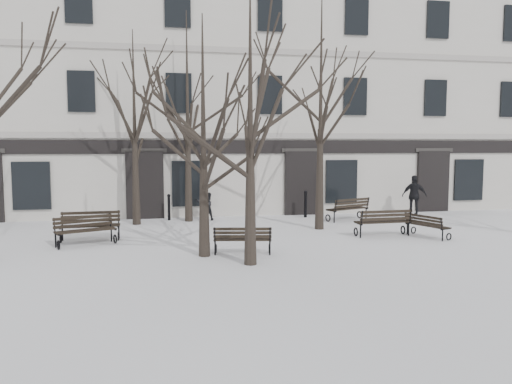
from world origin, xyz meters
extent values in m
plane|color=white|center=(0.00, 0.00, 0.00)|extent=(100.00, 100.00, 0.00)
cube|color=beige|center=(0.00, 13.00, 5.50)|extent=(40.00, 10.00, 11.00)
cube|color=#A9A29B|center=(0.00, 7.97, 3.60)|extent=(40.00, 0.12, 0.25)
cube|color=#A9A29B|center=(0.00, 7.97, 7.30)|extent=(40.00, 0.12, 0.25)
cube|color=black|center=(0.00, 7.96, 3.10)|extent=(40.00, 0.10, 0.60)
cube|color=black|center=(-8.10, 7.95, 1.50)|extent=(1.50, 0.14, 2.00)
cube|color=black|center=(-3.50, 7.94, 1.45)|extent=(1.60, 0.22, 2.90)
cube|color=#2D2B28|center=(-3.50, 7.90, 2.95)|extent=(1.90, 0.08, 0.18)
cube|color=black|center=(-1.60, 7.95, 1.50)|extent=(1.50, 0.14, 2.00)
cube|color=black|center=(3.50, 7.94, 1.45)|extent=(1.60, 0.22, 2.90)
cube|color=#2D2B28|center=(3.50, 7.90, 2.95)|extent=(1.90, 0.08, 0.18)
cube|color=black|center=(5.40, 7.95, 1.50)|extent=(1.50, 0.14, 2.00)
cube|color=black|center=(10.00, 7.94, 1.45)|extent=(1.60, 0.22, 2.90)
cube|color=#2D2B28|center=(10.00, 7.90, 2.95)|extent=(1.90, 0.08, 0.18)
cube|color=black|center=(11.90, 7.95, 1.50)|extent=(1.50, 0.14, 2.00)
cube|color=black|center=(-6.00, 7.95, 5.40)|extent=(1.10, 0.14, 1.70)
cube|color=black|center=(-6.00, 7.95, 9.00)|extent=(1.10, 0.14, 1.70)
cube|color=black|center=(-2.00, 7.95, 5.40)|extent=(1.10, 0.14, 1.70)
cube|color=black|center=(-2.00, 7.95, 9.00)|extent=(1.10, 0.14, 1.70)
cube|color=black|center=(2.00, 7.95, 5.40)|extent=(1.10, 0.14, 1.70)
cube|color=black|center=(2.00, 7.95, 9.00)|extent=(1.10, 0.14, 1.70)
cube|color=black|center=(6.00, 7.95, 5.40)|extent=(1.10, 0.14, 1.70)
cube|color=black|center=(6.00, 7.95, 9.00)|extent=(1.10, 0.14, 1.70)
cube|color=black|center=(10.00, 7.95, 5.40)|extent=(1.10, 0.14, 1.70)
cube|color=black|center=(10.00, 7.95, 9.00)|extent=(1.10, 0.14, 1.70)
cube|color=black|center=(14.00, 7.95, 5.40)|extent=(1.10, 0.14, 1.70)
cone|color=black|center=(-1.56, 0.09, 1.42)|extent=(0.34, 0.34, 2.85)
cone|color=black|center=(-0.43, -1.14, 1.55)|extent=(0.34, 0.34, 3.11)
cone|color=black|center=(-3.79, 6.37, 1.61)|extent=(0.34, 0.34, 3.22)
cone|color=black|center=(-1.69, 6.86, 1.81)|extent=(0.34, 0.34, 3.61)
cone|color=black|center=(3.10, 3.98, 1.89)|extent=(0.34, 0.34, 3.77)
torus|color=black|center=(-5.86, 1.77, 0.14)|extent=(0.17, 0.29, 0.30)
cylinder|color=black|center=(-6.01, 2.11, 0.23)|extent=(0.05, 0.05, 0.46)
cube|color=black|center=(-5.94, 1.94, 0.46)|extent=(0.28, 0.54, 0.05)
torus|color=black|center=(-4.26, 2.48, 0.14)|extent=(0.17, 0.29, 0.30)
cylinder|color=black|center=(-4.41, 2.82, 0.23)|extent=(0.05, 0.05, 0.46)
cube|color=black|center=(-4.34, 2.65, 0.46)|extent=(0.28, 0.54, 0.05)
cube|color=black|center=(-5.05, 2.09, 0.48)|extent=(1.73, 0.83, 0.04)
cube|color=black|center=(-5.10, 2.22, 0.48)|extent=(1.73, 0.83, 0.04)
cube|color=black|center=(-5.16, 2.35, 0.48)|extent=(1.73, 0.83, 0.04)
cube|color=black|center=(-5.22, 2.48, 0.48)|extent=(1.73, 0.83, 0.04)
cube|color=black|center=(-5.24, 2.52, 0.62)|extent=(1.71, 0.78, 0.09)
cube|color=black|center=(-5.25, 2.54, 0.74)|extent=(1.71, 0.78, 0.09)
cube|color=black|center=(-5.26, 2.56, 0.86)|extent=(1.71, 0.78, 0.09)
cylinder|color=black|center=(-6.05, 2.18, 0.67)|extent=(0.10, 0.15, 0.51)
cylinder|color=black|center=(-4.45, 2.89, 0.67)|extent=(0.10, 0.15, 0.51)
torus|color=black|center=(0.37, 0.20, 0.13)|extent=(0.09, 0.27, 0.27)
cylinder|color=black|center=(0.31, -0.13, 0.21)|extent=(0.05, 0.05, 0.42)
cube|color=black|center=(0.34, 0.03, 0.42)|extent=(0.13, 0.51, 0.05)
torus|color=black|center=(-1.19, 0.47, 0.13)|extent=(0.09, 0.27, 0.27)
cylinder|color=black|center=(-1.25, 0.14, 0.21)|extent=(0.05, 0.05, 0.42)
cube|color=black|center=(-1.22, 0.30, 0.42)|extent=(0.13, 0.51, 0.05)
cube|color=black|center=(-0.41, 0.37, 0.44)|extent=(1.66, 0.37, 0.03)
cube|color=black|center=(-0.43, 0.24, 0.44)|extent=(1.66, 0.37, 0.03)
cube|color=black|center=(-0.45, 0.11, 0.44)|extent=(1.66, 0.37, 0.03)
cube|color=black|center=(-0.47, -0.02, 0.44)|extent=(1.66, 0.37, 0.03)
cube|color=black|center=(-0.48, -0.05, 0.56)|extent=(1.66, 0.32, 0.08)
cube|color=black|center=(-0.48, -0.07, 0.67)|extent=(1.66, 0.32, 0.08)
cube|color=black|center=(-0.49, -0.09, 0.78)|extent=(1.66, 0.32, 0.08)
cylinder|color=black|center=(0.30, -0.21, 0.60)|extent=(0.06, 0.14, 0.46)
cylinder|color=black|center=(-1.26, 0.06, 0.60)|extent=(0.06, 0.14, 0.46)
torus|color=black|center=(5.72, 2.40, 0.15)|extent=(0.07, 0.31, 0.31)
cylinder|color=black|center=(5.74, 2.02, 0.24)|extent=(0.05, 0.05, 0.48)
cube|color=black|center=(5.73, 2.21, 0.48)|extent=(0.08, 0.59, 0.05)
torus|color=black|center=(3.91, 2.32, 0.15)|extent=(0.07, 0.31, 0.31)
cylinder|color=black|center=(3.92, 1.94, 0.24)|extent=(0.05, 0.05, 0.48)
cube|color=black|center=(3.91, 2.13, 0.48)|extent=(0.08, 0.59, 0.05)
cube|color=black|center=(4.81, 2.41, 0.50)|extent=(1.93, 0.18, 0.04)
cube|color=black|center=(4.82, 2.26, 0.50)|extent=(1.93, 0.18, 0.04)
cube|color=black|center=(4.82, 2.11, 0.50)|extent=(1.93, 0.18, 0.04)
cube|color=black|center=(4.83, 1.96, 0.50)|extent=(1.93, 0.18, 0.04)
cube|color=black|center=(4.83, 1.92, 0.64)|extent=(1.92, 0.12, 0.10)
cube|color=black|center=(4.83, 1.89, 0.77)|extent=(1.92, 0.12, 0.10)
cube|color=black|center=(4.84, 1.87, 0.90)|extent=(1.92, 0.12, 0.10)
cylinder|color=black|center=(5.74, 1.93, 0.69)|extent=(0.05, 0.15, 0.53)
cylinder|color=black|center=(3.93, 1.85, 0.69)|extent=(0.05, 0.15, 0.53)
torus|color=black|center=(-6.01, 2.87, 0.15)|extent=(0.07, 0.31, 0.31)
cylinder|color=black|center=(-6.03, 3.26, 0.24)|extent=(0.05, 0.05, 0.48)
cube|color=black|center=(-6.02, 3.07, 0.48)|extent=(0.09, 0.59, 0.05)
torus|color=black|center=(-4.20, 2.97, 0.15)|extent=(0.07, 0.31, 0.31)
cylinder|color=black|center=(-4.22, 3.36, 0.24)|extent=(0.05, 0.05, 0.48)
cube|color=black|center=(-4.21, 3.17, 0.48)|extent=(0.09, 0.59, 0.05)
cube|color=black|center=(-5.10, 2.88, 0.50)|extent=(1.92, 0.20, 0.04)
cube|color=black|center=(-5.11, 3.03, 0.50)|extent=(1.92, 0.20, 0.04)
cube|color=black|center=(-5.12, 3.18, 0.50)|extent=(1.92, 0.20, 0.04)
cube|color=black|center=(-5.13, 3.33, 0.50)|extent=(1.92, 0.20, 0.04)
cube|color=black|center=(-5.13, 3.37, 0.64)|extent=(1.92, 0.14, 0.10)
cube|color=black|center=(-5.13, 3.39, 0.77)|extent=(1.92, 0.14, 0.10)
cube|color=black|center=(-5.13, 3.42, 0.90)|extent=(1.92, 0.14, 0.10)
cylinder|color=black|center=(-6.04, 3.34, 0.69)|extent=(0.05, 0.15, 0.53)
cylinder|color=black|center=(-4.22, 3.44, 0.69)|extent=(0.05, 0.15, 0.53)
torus|color=black|center=(5.69, 6.40, 0.15)|extent=(0.17, 0.31, 0.31)
cylinder|color=black|center=(5.84, 6.04, 0.24)|extent=(0.05, 0.05, 0.48)
cube|color=black|center=(5.77, 6.22, 0.48)|extent=(0.28, 0.57, 0.05)
torus|color=black|center=(4.01, 5.68, 0.15)|extent=(0.17, 0.31, 0.31)
cylinder|color=black|center=(4.16, 5.33, 0.24)|extent=(0.05, 0.05, 0.48)
cube|color=black|center=(4.09, 5.51, 0.48)|extent=(0.28, 0.57, 0.05)
cube|color=black|center=(4.83, 6.08, 0.51)|extent=(1.82, 0.85, 0.04)
cube|color=black|center=(4.89, 5.94, 0.51)|extent=(1.82, 0.85, 0.04)
cube|color=black|center=(4.95, 5.80, 0.51)|extent=(1.82, 0.85, 0.04)
cube|color=black|center=(5.01, 5.67, 0.51)|extent=(1.82, 0.85, 0.04)
cube|color=black|center=(5.03, 5.63, 0.65)|extent=(1.80, 0.79, 0.10)
cube|color=black|center=(5.04, 5.60, 0.77)|extent=(1.80, 0.79, 0.10)
cube|color=black|center=(5.05, 5.58, 0.90)|extent=(1.80, 0.79, 0.10)
cylinder|color=black|center=(5.88, 5.97, 0.70)|extent=(0.10, 0.16, 0.54)
cylinder|color=black|center=(4.20, 5.25, 0.70)|extent=(0.10, 0.16, 0.54)
torus|color=black|center=(6.67, 1.01, 0.12)|extent=(0.26, 0.13, 0.26)
cylinder|color=black|center=(6.37, 0.89, 0.20)|extent=(0.04, 0.04, 0.40)
cube|color=black|center=(6.52, 0.95, 0.40)|extent=(0.48, 0.21, 0.04)
torus|color=black|center=(6.14, 2.43, 0.12)|extent=(0.26, 0.13, 0.26)
cylinder|color=black|center=(5.84, 2.32, 0.20)|extent=(0.04, 0.04, 0.40)
cube|color=black|center=(5.99, 2.37, 0.40)|extent=(0.48, 0.21, 0.04)
cube|color=black|center=(6.44, 1.73, 0.42)|extent=(0.63, 1.53, 0.03)
cube|color=black|center=(6.32, 1.69, 0.42)|extent=(0.63, 1.53, 0.03)
cube|color=black|center=(6.20, 1.64, 0.42)|extent=(0.63, 1.53, 0.03)
cube|color=black|center=(6.09, 1.60, 0.42)|extent=(0.63, 1.53, 0.03)
cube|color=black|center=(6.05, 1.59, 0.53)|extent=(0.59, 1.52, 0.08)
cube|color=black|center=(6.03, 1.58, 0.64)|extent=(0.59, 1.52, 0.08)
cube|color=black|center=(6.02, 1.57, 0.75)|extent=(0.59, 1.52, 0.08)
cylinder|color=black|center=(6.30, 0.87, 0.58)|extent=(0.13, 0.08, 0.44)
cylinder|color=black|center=(5.77, 2.29, 0.58)|extent=(0.13, 0.08, 0.44)
cylinder|color=black|center=(-2.50, 7.28, 0.51)|extent=(0.12, 0.12, 1.03)
sphere|color=black|center=(-2.50, 7.28, 1.05)|extent=(0.14, 0.14, 0.14)
cylinder|color=black|center=(3.44, 7.08, 0.54)|extent=(0.13, 0.13, 1.09)
sphere|color=black|center=(3.44, 7.08, 1.11)|extent=(0.15, 0.15, 0.15)
imported|color=black|center=(-1.01, 6.95, 0.00)|extent=(0.88, 0.75, 1.59)
imported|color=black|center=(8.41, 6.70, 0.00)|extent=(1.16, 0.77, 1.83)
camera|label=1|loc=(-2.63, -14.01, 3.15)|focal=35.00mm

